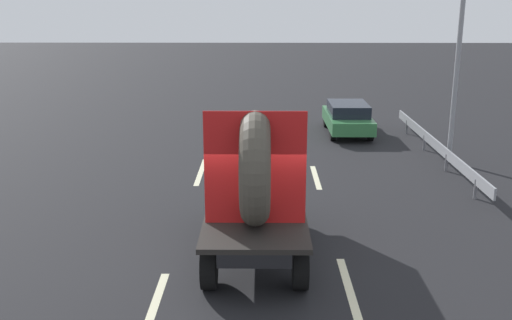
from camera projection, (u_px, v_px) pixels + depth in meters
ground_plane at (256, 262)px, 12.21m from camera, size 120.00×120.00×0.00m
flatbed_truck at (256, 173)px, 12.61m from camera, size 2.02×4.74×3.31m
distant_sedan at (348, 117)px, 23.45m from camera, size 1.64×3.82×1.25m
traffic_light at (460, 35)px, 18.49m from camera, size 0.42×0.36×6.39m
guardrail at (435, 145)px, 19.66m from camera, size 0.10×10.46×0.71m
lane_dash_left_near at (156, 302)px, 10.59m from camera, size 0.16×2.23×0.01m
lane_dash_left_far at (201, 172)px, 18.47m from camera, size 0.16×2.90×0.01m
lane_dash_right_near at (350, 293)px, 10.91m from camera, size 0.16×2.95×0.01m
lane_dash_right_far at (316, 177)px, 17.91m from camera, size 0.16×2.40×0.01m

